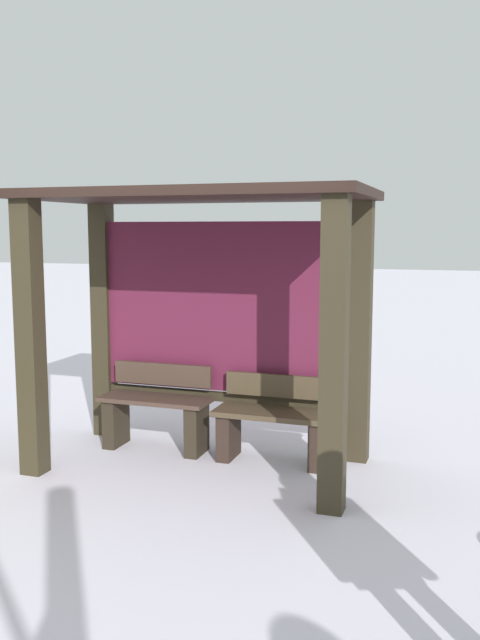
% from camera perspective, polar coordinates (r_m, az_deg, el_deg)
% --- Properties ---
extents(ground_plane, '(60.00, 60.00, 0.00)m').
position_cam_1_polar(ground_plane, '(5.98, -3.25, -11.90)').
color(ground_plane, white).
extents(bus_shelter, '(2.76, 1.47, 2.29)m').
position_cam_1_polar(bus_shelter, '(5.84, -2.66, 3.30)').
color(bus_shelter, '#342D1D').
rests_on(bus_shelter, ground).
extents(bench_left_inside, '(1.00, 0.37, 0.76)m').
position_cam_1_polar(bench_left_inside, '(6.36, -6.90, -7.50)').
color(bench_left_inside, '#463329').
rests_on(bench_left_inside, ground).
extents(bench_center_inside, '(1.00, 0.39, 0.73)m').
position_cam_1_polar(bench_center_inside, '(5.99, 2.80, -8.57)').
color(bench_center_inside, '#493B28').
rests_on(bench_center_inside, ground).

